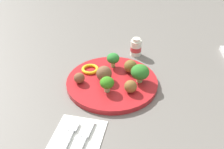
{
  "coord_description": "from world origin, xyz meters",
  "views": [
    {
      "loc": [
        -0.6,
        -0.15,
        0.46
      ],
      "look_at": [
        0.0,
        0.0,
        0.04
      ],
      "focal_mm": 39.68,
      "sensor_mm": 36.0,
      "label": 1
    }
  ],
  "objects": [
    {
      "name": "broccoli_floret_far_rim",
      "position": [
        0.07,
        0.02,
        0.05
      ],
      "size": [
        0.04,
        0.04,
        0.05
      ],
      "color": "#96CE70",
      "rests_on": "plate"
    },
    {
      "name": "ground_plane",
      "position": [
        0.0,
        0.0,
        0.0
      ],
      "size": [
        4.0,
        4.0,
        0.0
      ],
      "primitive_type": "plane",
      "color": "slate"
    },
    {
      "name": "yogurt_bottle",
      "position": [
        0.2,
        -0.04,
        0.03
      ],
      "size": [
        0.04,
        0.04,
        0.07
      ],
      "color": "white",
      "rests_on": "ground_plane"
    },
    {
      "name": "fork",
      "position": [
        -0.24,
        0.04,
        0.01
      ],
      "size": [
        0.12,
        0.02,
        0.01
      ],
      "color": "silver",
      "rests_on": "napkin"
    },
    {
      "name": "meatball_near_rim",
      "position": [
        -0.04,
        -0.07,
        0.03
      ],
      "size": [
        0.04,
        0.04,
        0.04
      ],
      "primitive_type": "sphere",
      "color": "brown",
      "rests_on": "plate"
    },
    {
      "name": "meatball_far_rim",
      "position": [
        0.06,
        -0.05,
        0.04
      ],
      "size": [
        0.04,
        0.04,
        0.04
      ],
      "primitive_type": "sphere",
      "color": "brown",
      "rests_on": "plate"
    },
    {
      "name": "broccoli_floret_center",
      "position": [
        0.01,
        -0.08,
        0.05
      ],
      "size": [
        0.06,
        0.06,
        0.06
      ],
      "color": "#99CF78",
      "rests_on": "plate"
    },
    {
      "name": "meatball_front_left",
      "position": [
        -0.04,
        0.09,
        0.03
      ],
      "size": [
        0.03,
        0.03,
        0.03
      ],
      "primitive_type": "sphere",
      "color": "brown",
      "rests_on": "plate"
    },
    {
      "name": "pepper_ring_near_rim",
      "position": [
        0.03,
        0.08,
        0.02
      ],
      "size": [
        0.08,
        0.08,
        0.01
      ],
      "primitive_type": "torus",
      "rotation": [
        0.0,
        0.0,
        2.08
      ],
      "color": "yellow",
      "rests_on": "plate"
    },
    {
      "name": "meatball_mid_left",
      "position": [
        -0.01,
        0.02,
        0.04
      ],
      "size": [
        0.05,
        0.05,
        0.05
      ],
      "primitive_type": "sphere",
      "color": "brown",
      "rests_on": "plate"
    },
    {
      "name": "plate",
      "position": [
        0.0,
        0.0,
        0.01
      ],
      "size": [
        0.28,
        0.28,
        0.02
      ],
      "primitive_type": "cylinder",
      "color": "red",
      "rests_on": "ground_plane"
    },
    {
      "name": "broccoli_floret_back_right",
      "position": [
        -0.06,
        -0.0,
        0.04
      ],
      "size": [
        0.04,
        0.04,
        0.05
      ],
      "color": "#AABF7D",
      "rests_on": "plate"
    },
    {
      "name": "knife",
      "position": [
        -0.24,
        0.01,
        0.01
      ],
      "size": [
        0.15,
        0.02,
        0.01
      ],
      "color": "silver",
      "rests_on": "napkin"
    },
    {
      "name": "napkin",
      "position": [
        -0.25,
        0.03,
        0.0
      ],
      "size": [
        0.17,
        0.13,
        0.01
      ],
      "primitive_type": "cube",
      "rotation": [
        0.0,
        0.0,
        0.04
      ],
      "color": "white",
      "rests_on": "ground_plane"
    }
  ]
}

